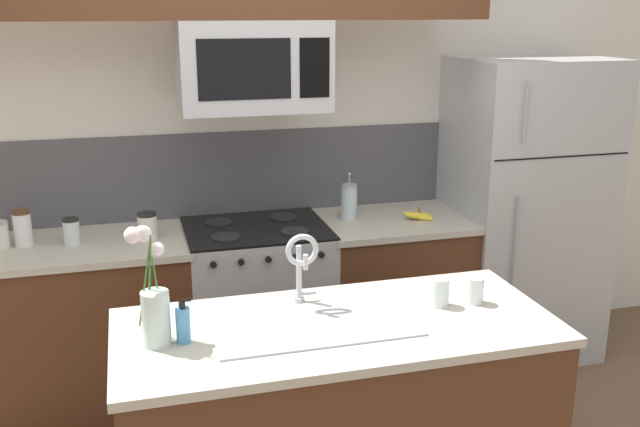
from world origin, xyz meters
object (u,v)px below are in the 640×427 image
at_px(french_press, 349,202).
at_px(stove_range, 258,306).
at_px(storage_jar_squat, 147,226).
at_px(banana_bunch, 419,216).
at_px(refrigerator, 522,210).
at_px(storage_jar_short, 71,231).
at_px(dish_soap_bottle, 183,324).
at_px(drinking_glass, 440,292).
at_px(sink_faucet, 302,259).
at_px(flower_vase, 154,306).
at_px(storage_jar_medium, 23,228).
at_px(microwave, 253,66).
at_px(spare_glass, 475,290).

bearing_deg(french_press, stove_range, -173.67).
height_order(storage_jar_squat, banana_bunch, storage_jar_squat).
distance_m(refrigerator, storage_jar_short, 2.55).
distance_m(french_press, dish_soap_bottle, 1.68).
bearing_deg(drinking_glass, french_press, 89.04).
distance_m(storage_jar_short, drinking_glass, 1.89).
bearing_deg(french_press, sink_faucet, -116.27).
xyz_separation_m(stove_range, flower_vase, (-0.59, -1.24, 0.59)).
relative_size(refrigerator, storage_jar_medium, 9.71).
distance_m(banana_bunch, drinking_glass, 1.21).
relative_size(banana_bunch, sink_faucet, 0.62).
bearing_deg(storage_jar_squat, banana_bunch, -1.46).
relative_size(french_press, flower_vase, 0.62).
bearing_deg(flower_vase, dish_soap_bottle, -9.01).
height_order(sink_faucet, flower_vase, flower_vase).
distance_m(dish_soap_bottle, flower_vase, 0.12).
relative_size(stove_range, french_press, 3.48).
height_order(refrigerator, drinking_glass, refrigerator).
height_order(refrigerator, french_press, refrigerator).
height_order(microwave, drinking_glass, microwave).
height_order(stove_range, flower_vase, flower_vase).
distance_m(storage_jar_short, dish_soap_bottle, 1.34).
distance_m(banana_bunch, french_press, 0.40).
bearing_deg(refrigerator, storage_jar_squat, -178.89).
bearing_deg(banana_bunch, storage_jar_squat, 178.54).
height_order(storage_jar_medium, storage_jar_short, storage_jar_medium).
relative_size(sink_faucet, flower_vase, 0.71).
height_order(dish_soap_bottle, spare_glass, dish_soap_bottle).
bearing_deg(french_press, spare_glass, -84.27).
bearing_deg(sink_faucet, storage_jar_squat, 118.25).
xyz_separation_m(storage_jar_medium, flower_vase, (0.58, -1.28, 0.05)).
relative_size(microwave, spare_glass, 6.86).
bearing_deg(drinking_glass, dish_soap_bottle, -176.68).
distance_m(microwave, dish_soap_bottle, 1.55).
distance_m(storage_jar_squat, drinking_glass, 1.60).
relative_size(french_press, spare_glass, 2.46).
bearing_deg(storage_jar_short, dish_soap_bottle, -70.52).
distance_m(microwave, refrigerator, 1.84).
bearing_deg(refrigerator, stove_range, -179.29).
bearing_deg(storage_jar_medium, storage_jar_short, -9.67).
bearing_deg(banana_bunch, flower_vase, -141.85).
bearing_deg(spare_glass, sink_faucet, 167.30).
bearing_deg(storage_jar_short, storage_jar_squat, -3.52).
bearing_deg(storage_jar_medium, french_press, 0.67).
bearing_deg(dish_soap_bottle, storage_jar_medium, 117.53).
xyz_separation_m(stove_range, banana_bunch, (0.92, -0.06, 0.47)).
bearing_deg(storage_jar_short, refrigerator, 0.44).
xyz_separation_m(stove_range, microwave, (0.00, -0.02, 1.31)).
relative_size(microwave, french_press, 2.79).
relative_size(storage_jar_medium, flower_vase, 0.43).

